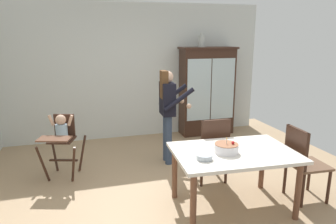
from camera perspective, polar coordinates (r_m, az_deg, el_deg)
name	(u,v)px	position (r m, az deg, el deg)	size (l,w,h in m)	color
ground_plane	(174,193)	(4.38, 1.10, -14.44)	(6.24, 6.24, 0.00)	tan
wall_back	(136,72)	(6.45, -5.88, 7.32)	(5.32, 0.06, 2.70)	silver
china_cabinet	(207,91)	(6.69, 7.07, 3.82)	(1.17, 0.48, 1.83)	#382116
ceramic_vase	(202,41)	(6.53, 6.14, 12.70)	(0.13, 0.13, 0.27)	#B2B7B2
high_chair_with_toddler	(62,134)	(4.86, -18.77, -3.88)	(0.72, 0.80, 0.95)	#382116
adult_person	(168,106)	(5.04, -0.03, 1.19)	(0.51, 0.50, 1.53)	#33425B
dining_table	(234,158)	(3.84, 11.83, -8.24)	(1.48, 1.06, 0.74)	silver
birthday_cake	(226,148)	(3.73, 10.55, -6.46)	(0.28, 0.28, 0.19)	white
serving_bowl	(204,157)	(3.51, 6.63, -8.10)	(0.18, 0.18, 0.06)	#B2BCC6
dining_chair_far_side	(212,146)	(4.48, 8.06, -6.08)	(0.45, 0.45, 0.96)	#382116
dining_chair_right_end	(302,159)	(4.33, 23.12, -7.83)	(0.46, 0.46, 0.96)	#382116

